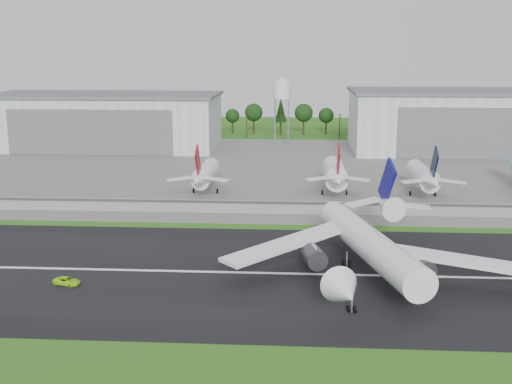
# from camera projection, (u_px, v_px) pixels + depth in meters

# --- Properties ---
(ground) EXTENTS (600.00, 600.00, 0.00)m
(ground) POSITION_uv_depth(u_px,v_px,m) (284.00, 294.00, 110.07)
(ground) COLOR #236618
(ground) RESTS_ON ground
(runway) EXTENTS (320.00, 60.00, 0.10)m
(runway) POSITION_uv_depth(u_px,v_px,m) (285.00, 274.00, 119.80)
(runway) COLOR black
(runway) RESTS_ON ground
(runway_centerline) EXTENTS (220.00, 1.00, 0.02)m
(runway_centerline) POSITION_uv_depth(u_px,v_px,m) (285.00, 273.00, 119.79)
(runway_centerline) COLOR white
(runway_centerline) RESTS_ON runway
(apron) EXTENTS (320.00, 150.00, 0.10)m
(apron) POSITION_uv_depth(u_px,v_px,m) (291.00, 168.00, 227.00)
(apron) COLOR slate
(apron) RESTS_ON ground
(blast_fence) EXTENTS (240.00, 0.61, 3.50)m
(blast_fence) POSITION_uv_depth(u_px,v_px,m) (289.00, 207.00, 163.26)
(blast_fence) COLOR gray
(blast_fence) RESTS_ON ground
(hangar_west) EXTENTS (97.00, 44.00, 23.20)m
(hangar_west) POSITION_uv_depth(u_px,v_px,m) (105.00, 121.00, 273.23)
(hangar_west) COLOR silver
(hangar_west) RESTS_ON ground
(hangar_east) EXTENTS (102.00, 47.00, 25.20)m
(hangar_east) POSITION_uv_depth(u_px,v_px,m) (475.00, 121.00, 263.41)
(hangar_east) COLOR silver
(hangar_east) RESTS_ON ground
(water_tower) EXTENTS (8.40, 8.40, 29.40)m
(water_tower) POSITION_uv_depth(u_px,v_px,m) (282.00, 88.00, 285.37)
(water_tower) COLOR #99999E
(water_tower) RESTS_ON ground
(utility_poles) EXTENTS (230.00, 3.00, 12.00)m
(utility_poles) POSITION_uv_depth(u_px,v_px,m) (293.00, 138.00, 304.97)
(utility_poles) COLOR black
(utility_poles) RESTS_ON ground
(treeline) EXTENTS (320.00, 16.00, 22.00)m
(treeline) POSITION_uv_depth(u_px,v_px,m) (293.00, 134.00, 319.59)
(treeline) COLOR black
(treeline) RESTS_ON ground
(main_airliner) EXTENTS (55.53, 58.58, 18.17)m
(main_airliner) POSITION_uv_depth(u_px,v_px,m) (368.00, 251.00, 117.41)
(main_airliner) COLOR white
(main_airliner) RESTS_ON runway
(ground_vehicle) EXTENTS (5.42, 3.62, 1.38)m
(ground_vehicle) POSITION_uv_depth(u_px,v_px,m) (67.00, 281.00, 113.91)
(ground_vehicle) COLOR #ACEF1C
(ground_vehicle) RESTS_ON runway
(parked_jet_red_a) EXTENTS (7.36, 31.29, 16.39)m
(parked_jet_red_a) POSITION_uv_depth(u_px,v_px,m) (204.00, 174.00, 184.89)
(parked_jet_red_a) COLOR white
(parked_jet_red_a) RESTS_ON ground
(parked_jet_red_b) EXTENTS (7.36, 31.29, 16.93)m
(parked_jet_red_b) POSITION_uv_depth(u_px,v_px,m) (335.00, 174.00, 182.53)
(parked_jet_red_b) COLOR white
(parked_jet_red_b) RESTS_ON ground
(parked_jet_navy) EXTENTS (7.36, 31.29, 16.56)m
(parked_jet_navy) POSITION_uv_depth(u_px,v_px,m) (425.00, 177.00, 181.00)
(parked_jet_navy) COLOR white
(parked_jet_navy) RESTS_ON ground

